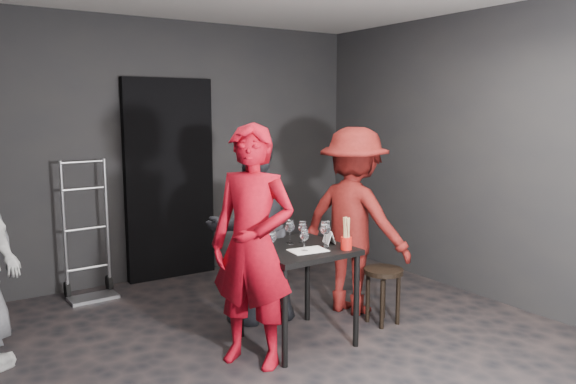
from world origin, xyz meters
TOP-DOWN VIEW (x-y plane):
  - floor at (0.00, 0.00)m, footprint 4.50×5.00m
  - wall_back at (0.00, 2.50)m, footprint 4.50×0.04m
  - wall_right at (2.25, 0.00)m, footprint 0.04×5.00m
  - doorway at (0.00, 2.44)m, footprint 0.95×0.10m
  - wallbox_upper at (0.85, 2.45)m, footprint 0.12×0.06m
  - wallbox_lower at (1.05, 2.45)m, footprint 0.10×0.06m
  - hand_truck at (-0.91, 2.23)m, footprint 0.44×0.36m
  - tasting_table at (0.17, 0.28)m, footprint 0.72×0.72m
  - stool at (0.98, 0.20)m, footprint 0.33×0.33m
  - server_red at (-0.29, 0.15)m, footprint 0.77×0.83m
  - woman_black at (0.11, 0.88)m, footprint 0.87×0.54m
  - man_maroon at (0.96, 0.57)m, footprint 0.87×1.26m
  - tasting_mat at (0.17, 0.15)m, footprint 0.29×0.21m
  - wine_glass_a at (-0.09, 0.23)m, footprint 0.08×0.08m
  - wine_glass_b at (-0.06, 0.34)m, footprint 0.09×0.09m
  - wine_glass_c at (0.18, 0.40)m, footprint 0.09×0.09m
  - wine_glass_d at (0.14, 0.15)m, footprint 0.08×0.08m
  - wine_glass_e at (0.34, 0.16)m, footprint 0.10×0.10m
  - wine_glass_f at (0.28, 0.38)m, footprint 0.09×0.09m
  - wine_bottle at (-0.14, 0.30)m, footprint 0.07×0.07m
  - breadstick_cup at (0.43, 0.02)m, footprint 0.08×0.08m
  - reserved_card at (0.42, 0.24)m, footprint 0.12×0.15m

SIDE VIEW (x-z plane):
  - floor at x=0.00m, z-range -0.01..0.01m
  - hand_truck at x=-0.91m, z-range -0.42..0.89m
  - stool at x=0.98m, z-range 0.13..0.60m
  - tasting_table at x=0.17m, z-range 0.28..1.03m
  - tasting_mat at x=0.17m, z-range 0.75..0.75m
  - reserved_card at x=0.42m, z-range 0.75..0.85m
  - wine_glass_d at x=0.14m, z-range 0.75..0.93m
  - wine_glass_a at x=-0.09m, z-range 0.75..0.93m
  - wine_glass_f at x=0.28m, z-range 0.75..0.93m
  - woman_black at x=0.11m, z-range 0.00..1.69m
  - wine_glass_c at x=0.18m, z-range 0.75..0.95m
  - wine_glass_b at x=-0.06m, z-range 0.75..0.95m
  - wine_glass_e at x=0.34m, z-range 0.75..0.97m
  - wine_bottle at x=-0.14m, z-range 0.72..1.01m
  - breadstick_cup at x=0.43m, z-range 0.74..1.00m
  - man_maroon at x=0.96m, z-range 0.00..1.77m
  - server_red at x=-0.29m, z-range 0.00..1.91m
  - doorway at x=0.00m, z-range 0.00..2.10m
  - wall_back at x=0.00m, z-range 0.00..2.70m
  - wall_right at x=2.25m, z-range 0.00..2.70m
  - wallbox_lower at x=1.05m, z-range 1.33..1.47m
  - wallbox_upper at x=0.85m, z-range 1.39..1.51m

